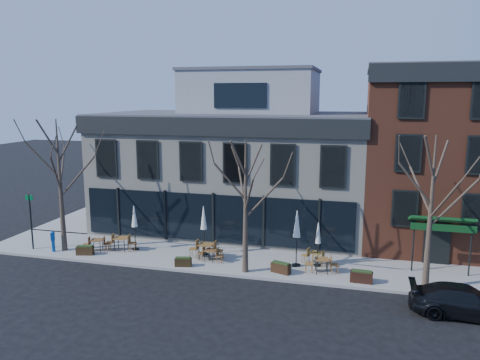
% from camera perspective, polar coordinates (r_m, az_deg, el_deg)
% --- Properties ---
extents(ground, '(120.00, 120.00, 0.00)m').
position_cam_1_polar(ground, '(29.76, -3.20, -8.17)').
color(ground, black).
rests_on(ground, ground).
extents(sidewalk_front, '(33.50, 4.70, 0.15)m').
position_cam_1_polar(sidewalk_front, '(26.97, 2.07, -9.97)').
color(sidewalk_front, gray).
rests_on(sidewalk_front, ground).
extents(sidewalk_side, '(4.50, 12.00, 0.15)m').
position_cam_1_polar(sidewalk_side, '(39.55, -16.23, -3.80)').
color(sidewalk_side, gray).
rests_on(sidewalk_side, ground).
extents(corner_building, '(18.39, 10.39, 11.10)m').
position_cam_1_polar(corner_building, '(33.41, -0.51, 2.21)').
color(corner_building, beige).
rests_on(corner_building, ground).
extents(red_brick_building, '(8.20, 11.78, 11.18)m').
position_cam_1_polar(red_brick_building, '(32.37, 22.15, 2.82)').
color(red_brick_building, brown).
rests_on(red_brick_building, ground).
extents(tree_corner, '(3.93, 3.98, 7.92)m').
position_cam_1_polar(tree_corner, '(29.68, -21.05, -0.43)').
color(tree_corner, '#382B21').
rests_on(tree_corner, sidewalk_front).
extents(tree_mid, '(3.50, 3.55, 7.04)m').
position_cam_1_polar(tree_mid, '(24.31, 0.69, -3.07)').
color(tree_mid, '#382B21').
rests_on(tree_mid, sidewalk_front).
extents(tree_right, '(3.72, 3.77, 7.48)m').
position_cam_1_polar(tree_right, '(23.83, 22.25, -3.57)').
color(tree_right, '#382B21').
rests_on(tree_right, sidewalk_front).
extents(sign_pole, '(0.50, 0.10, 3.40)m').
position_cam_1_polar(sign_pole, '(31.10, -24.14, -4.28)').
color(sign_pole, black).
rests_on(sign_pole, sidewalk_front).
extents(parked_sedan, '(4.61, 1.92, 1.33)m').
position_cam_1_polar(parked_sedan, '(22.93, 25.73, -13.20)').
color(parked_sedan, black).
rests_on(parked_sedan, ground).
extents(call_box, '(0.27, 0.26, 1.29)m').
position_cam_1_polar(call_box, '(30.41, -21.84, -6.87)').
color(call_box, '#0C439C').
rests_on(call_box, sidewalk_front).
extents(cafe_set_0, '(1.71, 0.87, 0.87)m').
position_cam_1_polar(cafe_set_0, '(29.70, -17.05, -7.44)').
color(cafe_set_0, brown).
rests_on(cafe_set_0, sidewalk_front).
extents(cafe_set_1, '(1.92, 0.85, 0.99)m').
position_cam_1_polar(cafe_set_1, '(29.39, -14.29, -7.37)').
color(cafe_set_1, brown).
rests_on(cafe_set_1, sidewalk_front).
extents(cafe_set_2, '(1.99, 0.81, 1.05)m').
position_cam_1_polar(cafe_set_2, '(27.23, -4.15, -8.42)').
color(cafe_set_2, brown).
rests_on(cafe_set_2, sidewalk_front).
extents(cafe_set_3, '(1.59, 0.69, 0.82)m').
position_cam_1_polar(cafe_set_3, '(26.78, -3.61, -9.00)').
color(cafe_set_3, brown).
rests_on(cafe_set_3, sidewalk_front).
extents(cafe_set_4, '(1.84, 0.84, 0.94)m').
position_cam_1_polar(cafe_set_4, '(25.46, 9.93, -10.04)').
color(cafe_set_4, brown).
rests_on(cafe_set_4, sidewalk_front).
extents(cafe_set_5, '(1.67, 0.94, 0.86)m').
position_cam_1_polar(cafe_set_5, '(26.56, 9.19, -9.24)').
color(cafe_set_5, brown).
rests_on(cafe_set_5, sidewalk_front).
extents(umbrella_0, '(0.44, 0.44, 2.73)m').
position_cam_1_polar(umbrella_0, '(28.98, -12.76, -4.64)').
color(umbrella_0, black).
rests_on(umbrella_0, sidewalk_front).
extents(umbrella_2, '(0.47, 0.47, 2.93)m').
position_cam_1_polar(umbrella_2, '(27.45, -4.45, -4.95)').
color(umbrella_2, black).
rests_on(umbrella_2, sidewalk_front).
extents(umbrella_3, '(0.50, 0.50, 3.13)m').
position_cam_1_polar(umbrella_3, '(25.71, 6.95, -5.71)').
color(umbrella_3, black).
rests_on(umbrella_3, sidewalk_front).
extents(umbrella_4, '(0.40, 0.40, 2.48)m').
position_cam_1_polar(umbrella_4, '(25.99, 9.50, -6.66)').
color(umbrella_4, black).
rests_on(umbrella_4, sidewalk_front).
extents(planter_0, '(1.05, 0.61, 0.55)m').
position_cam_1_polar(planter_0, '(29.31, -18.37, -8.11)').
color(planter_0, '#312110').
rests_on(planter_0, sidewalk_front).
extents(planter_1, '(0.96, 0.55, 0.51)m').
position_cam_1_polar(planter_1, '(26.25, -6.94, -9.86)').
color(planter_1, black).
rests_on(planter_1, sidewalk_front).
extents(planter_2, '(1.11, 0.73, 0.58)m').
position_cam_1_polar(planter_2, '(25.24, 5.00, -10.58)').
color(planter_2, black).
rests_on(planter_2, sidewalk_front).
extents(planter_3, '(1.12, 0.49, 0.61)m').
position_cam_1_polar(planter_3, '(24.71, 14.59, -11.31)').
color(planter_3, black).
rests_on(planter_3, sidewalk_front).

